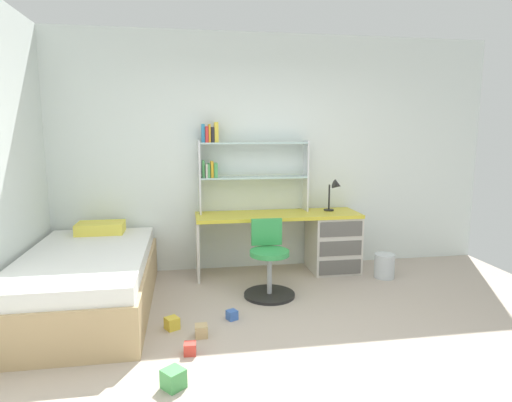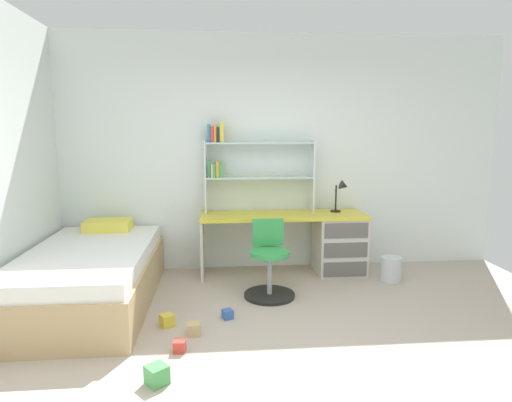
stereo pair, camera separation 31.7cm
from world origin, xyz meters
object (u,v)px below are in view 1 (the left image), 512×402
waste_bin (384,266)px  toy_block_red_0 (190,349)px  desk_lamp (335,190)px  desk (319,238)px  bed_platform (87,281)px  swivel_chair (269,267)px  toy_block_blue_3 (232,315)px  toy_block_natural_2 (201,331)px  bookshelf_hutch (240,161)px  toy_block_green_1 (173,379)px  toy_block_yellow_4 (172,323)px

waste_bin → toy_block_red_0: size_ratio=3.07×
toy_block_red_0 → desk_lamp: bearing=45.6°
toy_block_red_0 → desk: bearing=48.4°
bed_platform → desk_lamp: bearing=16.3°
desk → waste_bin: desk is taller
swivel_chair → toy_block_blue_3: 0.73m
toy_block_red_0 → swivel_chair: bearing=52.8°
toy_block_natural_2 → toy_block_blue_3: size_ratio=1.21×
bookshelf_hutch → desk_lamp: bearing=-5.8°
desk → toy_block_green_1: bearing=-127.5°
waste_bin → toy_block_yellow_4: 2.55m
toy_block_blue_3 → toy_block_red_0: bearing=-124.3°
toy_block_green_1 → desk: bearing=52.5°
swivel_chair → toy_block_red_0: size_ratio=8.54×
toy_block_red_0 → toy_block_natural_2: toy_block_natural_2 is taller
toy_block_red_0 → toy_block_green_1: bearing=-105.1°
waste_bin → desk_lamp: bearing=138.2°
toy_block_green_1 → bookshelf_hutch: bearing=72.4°
swivel_chair → bed_platform: size_ratio=0.37×
desk_lamp → bed_platform: desk_lamp is taller
toy_block_green_1 → toy_block_yellow_4: (-0.03, 0.87, -0.01)m
bookshelf_hutch → toy_block_yellow_4: bookshelf_hutch is taller
desk_lamp → bed_platform: size_ratio=0.18×
bookshelf_hutch → toy_block_yellow_4: bearing=-117.8°
swivel_chair → waste_bin: bearing=12.3°
bookshelf_hutch → swivel_chair: 1.33m
desk → bookshelf_hutch: bearing=170.3°
bed_platform → toy_block_green_1: bed_platform is taller
desk → toy_block_natural_2: (-1.46, -1.49, -0.35)m
swivel_chair → desk_lamp: bearing=37.4°
desk → toy_block_natural_2: desk is taller
bookshelf_hutch → desk_lamp: size_ratio=3.35×
bed_platform → toy_block_blue_3: (1.31, -0.46, -0.24)m
bed_platform → toy_block_blue_3: bearing=-19.1°
bookshelf_hutch → bed_platform: (-1.57, -0.91, -1.04)m
bookshelf_hutch → toy_block_blue_3: bearing=-100.4°
toy_block_natural_2 → toy_block_yellow_4: 0.30m
toy_block_green_1 → toy_block_natural_2: bearing=73.1°
waste_bin → toy_block_green_1: size_ratio=2.15×
swivel_chair → toy_block_blue_3: swivel_chair is taller
desk_lamp → toy_block_red_0: bearing=-134.4°
toy_block_green_1 → toy_block_blue_3: bearing=63.2°
toy_block_red_0 → toy_block_blue_3: size_ratio=1.07×
desk → toy_block_natural_2: 2.12m
desk → desk_lamp: (0.20, 0.04, 0.57)m
waste_bin → toy_block_natural_2: waste_bin is taller
toy_block_natural_2 → waste_bin: bearing=27.6°
bed_platform → toy_block_blue_3: bed_platform is taller
toy_block_blue_3 → toy_block_green_1: bearing=-116.8°
waste_bin → swivel_chair: bearing=-167.7°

